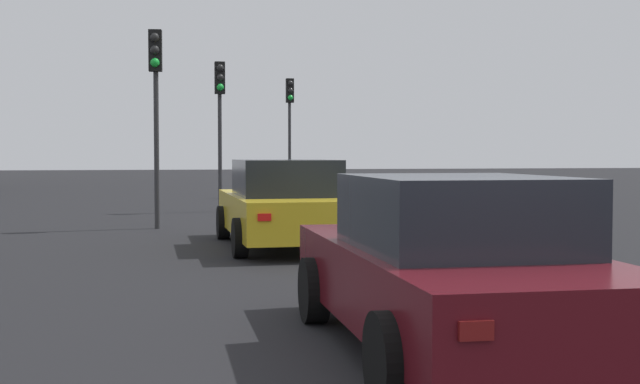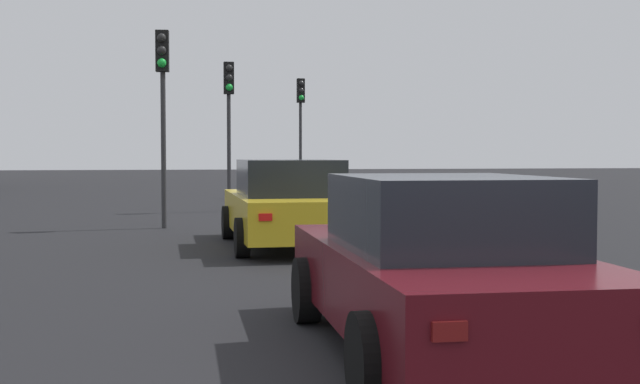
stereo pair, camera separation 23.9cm
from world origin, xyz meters
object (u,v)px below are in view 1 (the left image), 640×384
object	(u,v)px
car_yellow_lead	(284,205)
traffic_light_near_right	(290,112)
traffic_light_far_left	(156,87)
car_maroon_second	(450,268)
traffic_light_near_left	(220,104)

from	to	relation	value
car_yellow_lead	traffic_light_near_right	world-z (taller)	traffic_light_near_right
car_yellow_lead	traffic_light_far_left	bearing A→B (deg)	28.44
traffic_light_near_right	traffic_light_far_left	size ratio (longest dim) A/B	1.03
car_yellow_lead	car_maroon_second	size ratio (longest dim) A/B	1.06
traffic_light_far_left	traffic_light_near_left	bearing A→B (deg)	166.36
traffic_light_near_left	traffic_light_far_left	world-z (taller)	traffic_light_far_left
traffic_light_near_right	traffic_light_far_left	distance (m)	13.17
traffic_light_near_left	traffic_light_far_left	size ratio (longest dim) A/B	0.97
car_yellow_lead	traffic_light_far_left	distance (m)	5.13
traffic_light_near_left	traffic_light_far_left	xyz separation A→B (m)	(-4.97, 1.79, 0.07)
traffic_light_near_left	traffic_light_far_left	bearing A→B (deg)	-21.36
car_yellow_lead	traffic_light_near_right	bearing A→B (deg)	-10.18
car_yellow_lead	car_maroon_second	distance (m)	7.97
traffic_light_far_left	car_maroon_second	bearing A→B (deg)	17.11
traffic_light_near_left	traffic_light_near_right	world-z (taller)	traffic_light_near_right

